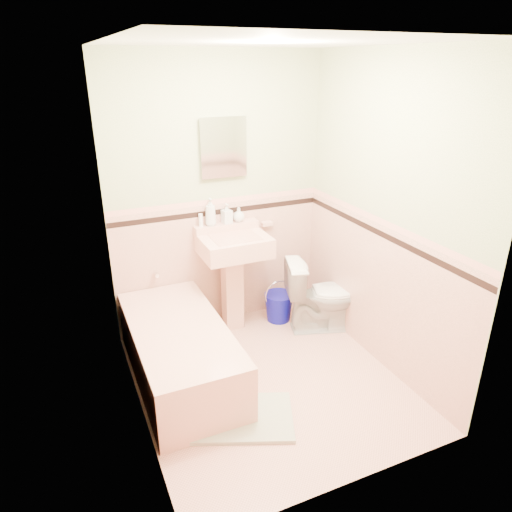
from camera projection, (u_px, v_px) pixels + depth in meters
name	position (u px, v px, depth m)	size (l,w,h in m)	color
floor	(268.00, 381.00, 3.78)	(2.20, 2.20, 0.00)	#E8AC98
ceiling	(273.00, 42.00, 2.82)	(2.20, 2.20, 0.00)	white
wall_back	(218.00, 198.00, 4.23)	(2.50, 2.50, 0.00)	beige
wall_front	(363.00, 304.00, 2.37)	(2.50, 2.50, 0.00)	beige
wall_left	(126.00, 258.00, 2.93)	(2.50, 2.50, 0.00)	beige
wall_right	(385.00, 218.00, 3.68)	(2.50, 2.50, 0.00)	beige
wainscot_back	(221.00, 264.00, 4.47)	(2.00, 2.00, 0.00)	beige
wainscot_front	(352.00, 405.00, 2.63)	(2.00, 2.00, 0.00)	beige
wainscot_left	(138.00, 345.00, 3.19)	(2.20, 2.20, 0.00)	beige
wainscot_right	(376.00, 292.00, 3.92)	(2.20, 2.20, 0.00)	beige
accent_back	(219.00, 212.00, 4.27)	(2.00, 2.00, 0.00)	black
accent_front	(359.00, 325.00, 2.44)	(2.00, 2.00, 0.00)	black
accent_left	(131.00, 276.00, 2.99)	(2.20, 2.20, 0.00)	black
accent_right	(381.00, 234.00, 3.72)	(2.20, 2.20, 0.00)	black
cap_back	(219.00, 201.00, 4.23)	(2.00, 2.00, 0.00)	#E89E8E
cap_front	(360.00, 308.00, 2.40)	(2.00, 2.00, 0.00)	#E89E8E
cap_left	(130.00, 262.00, 2.95)	(2.20, 2.20, 0.00)	#E89E8E
cap_right	(383.00, 222.00, 3.68)	(2.20, 2.20, 0.00)	#E89E8E
bathtub	(180.00, 354.00, 3.74)	(0.70, 1.50, 0.45)	#E3A895
tub_faucet	(156.00, 274.00, 4.19)	(0.04, 0.04, 0.12)	silver
sink	(234.00, 284.00, 4.35)	(0.61, 0.50, 0.95)	#E3A895
sink_faucet	(228.00, 231.00, 4.28)	(0.02, 0.02, 0.10)	silver
medicine_cabinet	(223.00, 147.00, 4.05)	(0.40, 0.04, 0.50)	white
soap_dish	(267.00, 224.00, 4.49)	(0.11, 0.06, 0.04)	#E3A895
soap_bottle_left	(210.00, 212.00, 4.19)	(0.10, 0.10, 0.25)	#B2B2B2
soap_bottle_mid	(227.00, 214.00, 4.26)	(0.08, 0.08, 0.18)	#B2B2B2
soap_bottle_right	(239.00, 214.00, 4.31)	(0.11, 0.11, 0.14)	#B2B2B2
tube	(201.00, 220.00, 4.18)	(0.04, 0.04, 0.12)	white
toilet	(323.00, 295.00, 4.41)	(0.39, 0.69, 0.71)	white
bucket	(279.00, 307.00, 4.63)	(0.28, 0.28, 0.28)	#0A0B91
bath_mat	(240.00, 417.00, 3.37)	(0.75, 0.50, 0.03)	#9EA78B
shoe	(229.00, 404.00, 3.44)	(0.14, 0.07, 0.06)	#BF1E59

